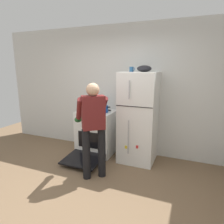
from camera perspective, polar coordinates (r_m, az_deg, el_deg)
name	(u,v)px	position (r m, az deg, el deg)	size (l,w,h in m)	color
ground	(76,199)	(3.11, -10.44, -23.51)	(8.00, 8.00, 0.00)	brown
kitchen_wall_back	(123,90)	(4.30, 3.05, 6.28)	(6.00, 0.10, 2.70)	silver
refrigerator	(139,118)	(3.89, 7.66, -1.61)	(0.68, 0.72, 1.75)	white
stove_range	(97,133)	(4.31, -4.48, -5.95)	(0.76, 1.23, 0.93)	white
person_cook	(93,123)	(3.24, -5.46, -3.06)	(0.66, 0.70, 1.60)	black
red_pot	(102,109)	(4.07, -2.80, 0.94)	(0.34, 0.24, 0.13)	#19479E
coffee_mug	(132,69)	(3.87, 5.67, 12.18)	(0.11, 0.08, 0.10)	#2D6093
mixing_bowl	(144,69)	(3.75, 9.30, 12.25)	(0.27, 0.27, 0.12)	black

